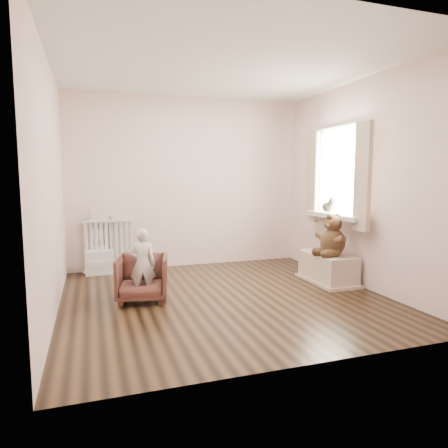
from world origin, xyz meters
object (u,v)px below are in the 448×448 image
object	(u,v)px
toy_bench	(328,267)
teddy_bear	(333,233)
radiator	(109,246)
toy_vanity	(100,255)
plush_cat	(328,205)
armchair	(142,278)
child	(142,264)

from	to	relation	value
toy_bench	teddy_bear	bearing A→B (deg)	-97.81
radiator	teddy_bear	size ratio (longest dim) A/B	1.46
toy_vanity	teddy_bear	bearing A→B (deg)	-28.83
radiator	toy_vanity	world-z (taller)	radiator
radiator	plush_cat	distance (m)	3.17
teddy_bear	toy_bench	bearing A→B (deg)	72.49
toy_bench	armchair	bearing A→B (deg)	-179.76
toy_vanity	armchair	world-z (taller)	toy_vanity
teddy_bear	child	bearing A→B (deg)	168.92
toy_vanity	armchair	size ratio (longest dim) A/B	1.11
teddy_bear	plush_cat	xyz separation A→B (m)	(0.16, 0.37, 0.33)
toy_vanity	toy_bench	distance (m)	3.21
toy_bench	teddy_bear	size ratio (longest dim) A/B	1.54
toy_vanity	armchair	xyz separation A→B (m)	(0.43, -1.46, -0.02)
armchair	child	world-z (taller)	child
child	toy_bench	xyz separation A→B (m)	(2.43, 0.06, -0.22)
radiator	toy_vanity	size ratio (longest dim) A/B	1.23
armchair	child	distance (m)	0.17
radiator	toy_bench	size ratio (longest dim) A/B	0.95
armchair	child	bearing A→B (deg)	-78.27
child	toy_bench	distance (m)	2.44
armchair	teddy_bear	bearing A→B (deg)	9.17
armchair	teddy_bear	world-z (taller)	teddy_bear
radiator	teddy_bear	xyz separation A→B (m)	(2.71, -1.60, 0.28)
radiator	toy_bench	xyz separation A→B (m)	(2.72, -1.48, -0.19)
toy_vanity	toy_bench	size ratio (longest dim) A/B	0.77
radiator	teddy_bear	distance (m)	3.15
toy_bench	radiator	bearing A→B (deg)	151.52
toy_bench	plush_cat	distance (m)	0.85
toy_vanity	child	distance (m)	1.57
armchair	plush_cat	bearing A→B (deg)	17.46
toy_vanity	child	xyz separation A→B (m)	(0.43, -1.51, 0.15)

